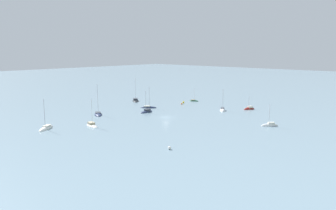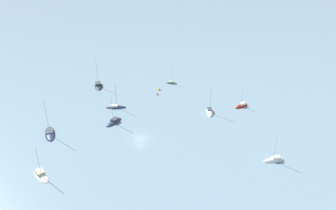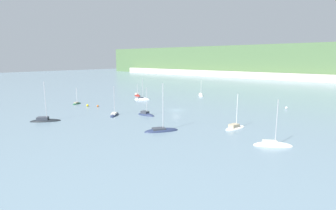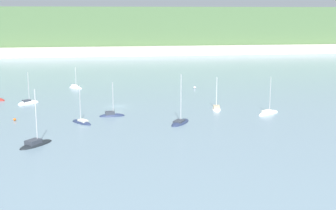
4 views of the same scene
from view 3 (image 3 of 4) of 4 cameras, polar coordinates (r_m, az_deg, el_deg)
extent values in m
plane|color=slate|center=(87.14, 1.76, -1.14)|extent=(600.00, 600.00, 0.00)
cube|color=#4C6B42|center=(255.54, 29.10, 8.27)|extent=(457.10, 58.92, 28.47)
cube|color=beige|center=(223.88, 27.06, 5.38)|extent=(388.53, 6.00, 5.41)
ellipsoid|color=silver|center=(120.87, 7.12, 1.97)|extent=(5.07, 4.76, 1.73)
cube|color=silver|center=(121.17, 7.08, 2.40)|extent=(2.16, 2.08, 0.75)
cylinder|color=silver|center=(120.13, 7.20, 3.74)|extent=(0.14, 0.14, 6.61)
ellipsoid|color=#2D6647|center=(104.48, -19.23, 0.19)|extent=(3.00, 4.73, 1.23)
cube|color=tan|center=(104.11, -19.37, 0.47)|extent=(1.52, 1.88, 0.48)
cylinder|color=silver|center=(104.18, -19.25, 1.96)|extent=(0.14, 0.14, 5.79)
ellipsoid|color=#232D4C|center=(81.06, -11.57, -2.20)|extent=(5.61, 6.51, 1.39)
cube|color=beige|center=(80.42, -11.69, -1.83)|extent=(2.53, 2.73, 0.54)
cylinder|color=#B2B2B7|center=(80.55, -11.63, 1.02)|extent=(0.14, 0.14, 8.35)
ellipsoid|color=#232D4C|center=(62.49, -1.46, -5.69)|extent=(6.72, 8.44, 1.40)
cube|color=#333842|center=(62.16, -2.05, -5.19)|extent=(3.21, 3.54, 0.45)
cylinder|color=silver|center=(61.26, -1.11, -0.37)|extent=(0.14, 0.14, 10.98)
ellipsoid|color=maroon|center=(120.56, -6.70, 1.96)|extent=(5.44, 3.43, 1.71)
cube|color=beige|center=(120.81, -6.78, 2.40)|extent=(2.16, 1.79, 0.82)
cylinder|color=silver|center=(119.94, -6.68, 3.34)|extent=(0.14, 0.14, 4.96)
ellipsoid|color=white|center=(66.86, 14.43, -4.96)|extent=(3.66, 7.00, 1.17)
cube|color=tan|center=(66.26, 14.17, -4.41)|extent=(2.09, 2.69, 0.86)
cylinder|color=silver|center=(66.12, 14.78, -1.19)|extent=(0.14, 0.14, 8.22)
ellipsoid|color=white|center=(56.22, 21.86, -8.27)|extent=(7.43, 5.89, 1.71)
cube|color=beige|center=(55.85, 21.31, -7.53)|extent=(3.06, 2.71, 0.58)
cylinder|color=#B2B2B7|center=(55.03, 22.57, -3.42)|extent=(0.14, 0.14, 8.84)
ellipsoid|color=black|center=(79.52, -25.13, -3.21)|extent=(7.16, 8.01, 1.22)
cube|color=#333842|center=(79.52, -25.62, -2.68)|extent=(3.32, 3.47, 0.87)
cylinder|color=silver|center=(78.41, -25.15, 0.78)|extent=(0.14, 0.14, 10.52)
ellipsoid|color=#232D4C|center=(79.72, -4.78, -2.23)|extent=(6.39, 2.53, 1.40)
cube|color=#333842|center=(79.89, -5.06, -1.62)|extent=(2.34, 1.66, 0.85)
cylinder|color=#B2B2B7|center=(78.69, -4.66, 0.86)|extent=(0.14, 0.14, 8.00)
ellipsoid|color=silver|center=(109.25, -5.66, 1.13)|extent=(6.21, 5.15, 1.98)
cube|color=#333842|center=(109.22, -5.93, 1.57)|extent=(2.60, 2.38, 0.62)
cylinder|color=#B2B2B7|center=(108.56, -5.54, 3.54)|extent=(0.14, 0.14, 8.18)
sphere|color=orange|center=(96.24, -15.05, -0.20)|extent=(0.66, 0.66, 0.66)
sphere|color=yellow|center=(98.09, -17.12, -0.07)|extent=(0.81, 0.81, 0.81)
sphere|color=white|center=(97.83, 24.35, -0.56)|extent=(0.80, 0.80, 0.80)
camera|label=1|loc=(147.15, 53.43, 8.86)|focal=35.00mm
camera|label=2|loc=(122.25, 44.33, 23.10)|focal=35.00mm
camera|label=4|loc=(84.16, -94.81, 4.72)|focal=50.00mm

